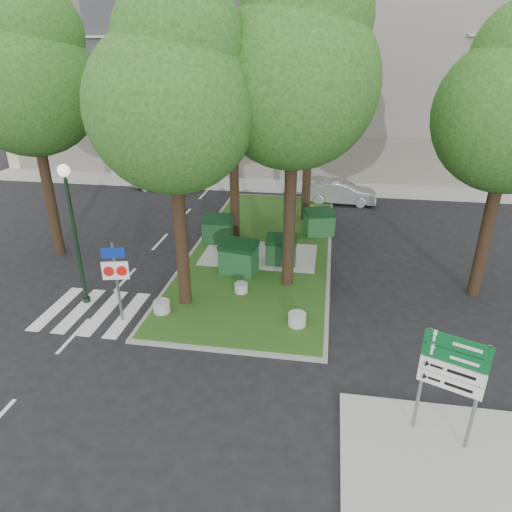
% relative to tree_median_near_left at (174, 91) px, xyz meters
% --- Properties ---
extents(ground, '(120.00, 120.00, 0.00)m').
position_rel_tree_median_near_left_xyz_m(ground, '(1.41, -2.56, -7.32)').
color(ground, black).
rests_on(ground, ground).
extents(median_island, '(6.00, 16.00, 0.12)m').
position_rel_tree_median_near_left_xyz_m(median_island, '(1.91, 5.44, -7.26)').
color(median_island, '#284A15').
rests_on(median_island, ground).
extents(median_kerb, '(6.30, 16.30, 0.10)m').
position_rel_tree_median_near_left_xyz_m(median_kerb, '(1.91, 5.44, -7.27)').
color(median_kerb, gray).
rests_on(median_kerb, ground).
extents(sidewalk_corner, '(5.00, 4.00, 0.12)m').
position_rel_tree_median_near_left_xyz_m(sidewalk_corner, '(7.91, -6.06, -7.26)').
color(sidewalk_corner, '#999993').
rests_on(sidewalk_corner, ground).
extents(building_sidewalk, '(42.00, 3.00, 0.12)m').
position_rel_tree_median_near_left_xyz_m(building_sidewalk, '(1.41, 15.94, -7.26)').
color(building_sidewalk, '#999993').
rests_on(building_sidewalk, ground).
extents(zebra_crossing, '(5.00, 3.00, 0.01)m').
position_rel_tree_median_near_left_xyz_m(zebra_crossing, '(-2.34, -1.06, -7.31)').
color(zebra_crossing, silver).
rests_on(zebra_crossing, ground).
extents(apartment_building, '(41.00, 12.00, 16.00)m').
position_rel_tree_median_near_left_xyz_m(apartment_building, '(1.41, 23.44, 0.68)').
color(apartment_building, '#C2B892').
rests_on(apartment_building, ground).
extents(tree_median_near_left, '(5.20, 5.20, 10.53)m').
position_rel_tree_median_near_left_xyz_m(tree_median_near_left, '(0.00, 0.00, 0.00)').
color(tree_median_near_left, black).
rests_on(tree_median_near_left, ground).
extents(tree_median_near_right, '(5.60, 5.60, 11.46)m').
position_rel_tree_median_near_left_xyz_m(tree_median_near_right, '(3.50, 2.00, 0.67)').
color(tree_median_near_right, black).
rests_on(tree_median_near_right, ground).
extents(tree_median_mid, '(4.80, 4.80, 9.99)m').
position_rel_tree_median_near_left_xyz_m(tree_median_mid, '(0.50, 6.50, -0.34)').
color(tree_median_mid, black).
rests_on(tree_median_mid, ground).
extents(tree_median_far, '(5.80, 5.80, 11.93)m').
position_rel_tree_median_near_left_xyz_m(tree_median_far, '(3.70, 9.50, 1.00)').
color(tree_median_far, black).
rests_on(tree_median_far, ground).
extents(tree_street_left, '(5.40, 5.40, 11.00)m').
position_rel_tree_median_near_left_xyz_m(tree_street_left, '(-7.00, 3.50, 0.33)').
color(tree_street_left, black).
rests_on(tree_street_left, ground).
extents(dumpster_a, '(1.42, 1.01, 1.30)m').
position_rel_tree_median_near_left_xyz_m(dumpster_a, '(-0.25, 5.64, -6.58)').
color(dumpster_a, '#0D3313').
rests_on(dumpster_a, median_island).
extents(dumpster_b, '(1.62, 1.27, 1.36)m').
position_rel_tree_median_near_left_xyz_m(dumpster_b, '(1.35, 2.60, -6.55)').
color(dumpster_b, '#12411E').
rests_on(dumpster_b, median_island).
extents(dumpster_c, '(1.35, 0.98, 1.22)m').
position_rel_tree_median_near_left_xyz_m(dumpster_c, '(2.95, 3.78, -6.61)').
color(dumpster_c, '#0F3415').
rests_on(dumpster_c, median_island).
extents(dumpster_d, '(1.64, 1.38, 1.30)m').
position_rel_tree_median_near_left_xyz_m(dumpster_d, '(4.41, 7.35, -6.57)').
color(dumpster_d, '#14431C').
rests_on(dumpster_d, median_island).
extents(bollard_left, '(0.57, 0.57, 0.41)m').
position_rel_tree_median_near_left_xyz_m(bollard_left, '(-0.69, -0.86, -6.99)').
color(bollard_left, '#A1A09B').
rests_on(bollard_left, median_island).
extents(bollard_right, '(0.59, 0.59, 0.42)m').
position_rel_tree_median_near_left_xyz_m(bollard_right, '(4.01, -0.94, -6.99)').
color(bollard_right, '#ABAAA5').
rests_on(bollard_right, median_island).
extents(bollard_mid, '(0.50, 0.50, 0.35)m').
position_rel_tree_median_near_left_xyz_m(bollard_mid, '(1.76, 0.97, -7.02)').
color(bollard_mid, '#9E9E99').
rests_on(bollard_mid, median_island).
extents(litter_bin, '(0.40, 0.40, 0.70)m').
position_rel_tree_median_near_left_xyz_m(litter_bin, '(4.01, 9.45, -6.85)').
color(litter_bin, '#C5C817').
rests_on(litter_bin, median_island).
extents(street_lamp, '(0.41, 0.41, 5.09)m').
position_rel_tree_median_near_left_xyz_m(street_lamp, '(-3.75, -0.45, -4.12)').
color(street_lamp, black).
rests_on(street_lamp, ground).
extents(traffic_sign_pole, '(0.85, 0.25, 2.87)m').
position_rel_tree_median_near_left_xyz_m(traffic_sign_pole, '(-1.93, -1.41, -5.47)').
color(traffic_sign_pole, slate).
rests_on(traffic_sign_pole, ground).
extents(directional_sign, '(1.30, 0.59, 2.79)m').
position_rel_tree_median_near_left_xyz_m(directional_sign, '(7.70, -5.17, -5.35)').
color(directional_sign, slate).
rests_on(directional_sign, sidewalk_corner).
extents(car_white, '(4.37, 1.85, 1.47)m').
position_rel_tree_median_near_left_xyz_m(car_white, '(-5.78, 14.15, -6.58)').
color(car_white, silver).
rests_on(car_white, ground).
extents(car_silver, '(4.18, 1.61, 1.36)m').
position_rel_tree_median_near_left_xyz_m(car_silver, '(5.51, 12.94, -6.64)').
color(car_silver, '#979A9E').
rests_on(car_silver, ground).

